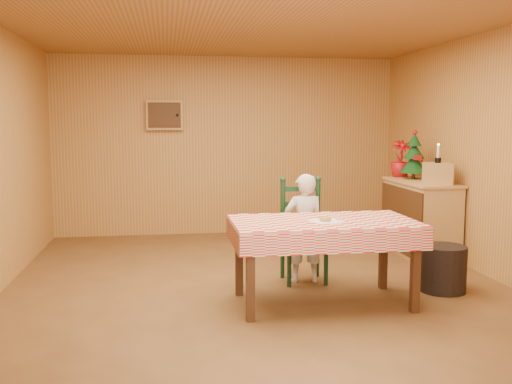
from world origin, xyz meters
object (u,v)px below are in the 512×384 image
(ladder_chair, at_px, (303,233))
(shelf_unit, at_px, (420,218))
(seated_child, at_px, (304,228))
(crate, at_px, (437,174))
(dining_table, at_px, (323,229))
(christmas_tree, at_px, (414,157))
(storage_bin, at_px, (443,268))

(ladder_chair, distance_m, shelf_unit, 1.93)
(seated_child, xyz_separation_m, crate, (1.72, 0.55, 0.49))
(dining_table, relative_size, christmas_tree, 2.67)
(dining_table, bearing_deg, ladder_chair, 90.00)
(ladder_chair, relative_size, crate, 3.60)
(ladder_chair, relative_size, shelf_unit, 0.87)
(dining_table, bearing_deg, crate, 36.75)
(seated_child, distance_m, christmas_tree, 2.19)
(dining_table, xyz_separation_m, shelf_unit, (1.71, 1.68, -0.22))
(seated_child, height_order, christmas_tree, christmas_tree)
(shelf_unit, distance_m, christmas_tree, 0.79)
(shelf_unit, xyz_separation_m, storage_bin, (-0.44, -1.49, -0.24))
(seated_child, relative_size, storage_bin, 2.50)
(seated_child, relative_size, crate, 3.75)
(crate, relative_size, christmas_tree, 0.48)
(christmas_tree, bearing_deg, dining_table, -131.63)
(dining_table, bearing_deg, seated_child, 90.00)
(seated_child, bearing_deg, shelf_unit, -150.86)
(dining_table, relative_size, shelf_unit, 1.34)
(dining_table, xyz_separation_m, seated_child, (-0.00, 0.73, -0.13))
(seated_child, relative_size, christmas_tree, 1.81)
(seated_child, height_order, crate, crate)
(shelf_unit, bearing_deg, dining_table, -135.44)
(seated_child, bearing_deg, ladder_chair, -90.00)
(ladder_chair, bearing_deg, seated_child, -90.00)
(christmas_tree, distance_m, storage_bin, 2.05)
(shelf_unit, xyz_separation_m, crate, (0.01, -0.40, 0.59))
(dining_table, distance_m, christmas_tree, 2.64)
(shelf_unit, bearing_deg, crate, -88.77)
(storage_bin, bearing_deg, shelf_unit, 73.40)
(ladder_chair, bearing_deg, dining_table, -90.00)
(ladder_chair, height_order, storage_bin, ladder_chair)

